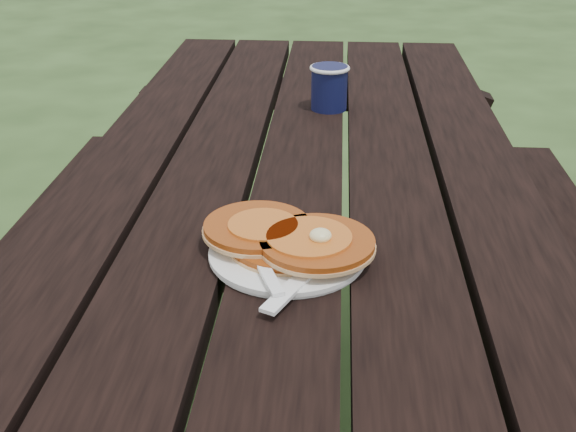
# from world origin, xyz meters

# --- Properties ---
(picnic_table) EXTENTS (1.36, 1.80, 0.75)m
(picnic_table) POSITION_xyz_m (0.00, 0.00, 0.37)
(picnic_table) COLOR black
(picnic_table) RESTS_ON ground
(plate) EXTENTS (0.22, 0.22, 0.01)m
(plate) POSITION_xyz_m (0.00, -0.31, 0.76)
(plate) COLOR white
(plate) RESTS_ON picnic_table
(pancake_stack) EXTENTS (0.22, 0.18, 0.04)m
(pancake_stack) POSITION_xyz_m (0.00, -0.30, 0.77)
(pancake_stack) COLOR #A04312
(pancake_stack) RESTS_ON plate
(knife) EXTENTS (0.09, 0.17, 0.00)m
(knife) POSITION_xyz_m (0.02, -0.37, 0.76)
(knife) COLOR white
(knife) RESTS_ON plate
(fork) EXTENTS (0.09, 0.16, 0.01)m
(fork) POSITION_xyz_m (-0.02, -0.37, 0.77)
(fork) COLOR white
(fork) RESTS_ON plate
(coffee_cup) EXTENTS (0.08, 0.08, 0.09)m
(coffee_cup) POSITION_xyz_m (0.04, 0.30, 0.80)
(coffee_cup) COLOR #0D1036
(coffee_cup) RESTS_ON picnic_table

